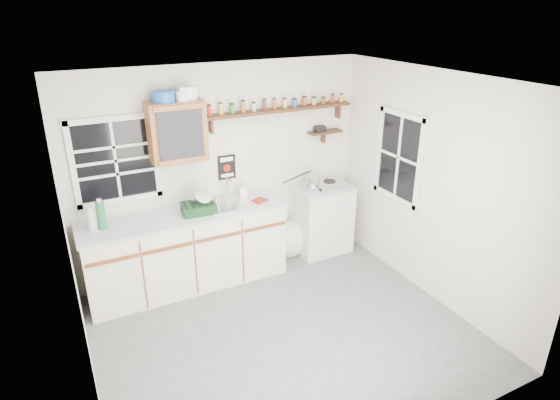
% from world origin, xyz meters
% --- Properties ---
extents(room, '(3.64, 3.24, 2.54)m').
position_xyz_m(room, '(0.00, 0.00, 1.25)').
color(room, '#4E4E50').
rests_on(room, ground).
extents(main_cabinet, '(2.31, 0.63, 0.92)m').
position_xyz_m(main_cabinet, '(-0.58, 1.30, 0.46)').
color(main_cabinet, beige).
rests_on(main_cabinet, floor).
extents(right_cabinet, '(0.73, 0.57, 0.91)m').
position_xyz_m(right_cabinet, '(1.25, 1.32, 0.46)').
color(right_cabinet, beige).
rests_on(right_cabinet, floor).
extents(sink, '(0.52, 0.44, 0.29)m').
position_xyz_m(sink, '(-0.05, 1.30, 0.93)').
color(sink, silver).
rests_on(sink, main_cabinet).
extents(upper_cabinet, '(0.60, 0.32, 0.65)m').
position_xyz_m(upper_cabinet, '(-0.55, 1.44, 1.82)').
color(upper_cabinet, brown).
rests_on(upper_cabinet, wall_back).
extents(upper_cabinet_clutter, '(0.45, 0.24, 0.14)m').
position_xyz_m(upper_cabinet_clutter, '(-0.55, 1.44, 2.21)').
color(upper_cabinet_clutter, '#1B4FB0').
rests_on(upper_cabinet_clutter, upper_cabinet).
extents(spice_shelf, '(1.91, 0.18, 0.35)m').
position_xyz_m(spice_shelf, '(0.72, 1.51, 1.93)').
color(spice_shelf, black).
rests_on(spice_shelf, wall_back).
extents(secondary_shelf, '(0.45, 0.16, 0.24)m').
position_xyz_m(secondary_shelf, '(1.36, 1.52, 1.58)').
color(secondary_shelf, black).
rests_on(secondary_shelf, wall_back).
extents(warning_sign, '(0.22, 0.02, 0.30)m').
position_xyz_m(warning_sign, '(0.05, 1.59, 1.28)').
color(warning_sign, black).
rests_on(warning_sign, wall_back).
extents(window_back, '(0.93, 0.03, 0.98)m').
position_xyz_m(window_back, '(-1.20, 1.59, 1.55)').
color(window_back, black).
rests_on(window_back, wall_back).
extents(window_right, '(0.03, 0.78, 1.08)m').
position_xyz_m(window_right, '(1.79, 0.55, 1.45)').
color(window_right, black).
rests_on(window_right, wall_back).
extents(water_bottles, '(0.19, 0.10, 0.33)m').
position_xyz_m(water_bottles, '(-1.49, 1.32, 1.06)').
color(water_bottles, '#A2B7BE').
rests_on(water_bottles, main_cabinet).
extents(dish_rack, '(0.39, 0.31, 0.28)m').
position_xyz_m(dish_rack, '(-0.42, 1.25, 1.01)').
color(dish_rack, black).
rests_on(dish_rack, main_cabinet).
extents(soap_bottle, '(0.12, 0.12, 0.20)m').
position_xyz_m(soap_bottle, '(0.19, 1.43, 1.02)').
color(soap_bottle, silver).
rests_on(soap_bottle, main_cabinet).
extents(rag, '(0.20, 0.19, 0.02)m').
position_xyz_m(rag, '(0.31, 1.23, 0.93)').
color(rag, maroon).
rests_on(rag, main_cabinet).
extents(hotplate, '(0.54, 0.33, 0.07)m').
position_xyz_m(hotplate, '(1.21, 1.30, 0.94)').
color(hotplate, silver).
rests_on(hotplate, right_cabinet).
extents(saucepan, '(0.43, 0.27, 0.19)m').
position_xyz_m(saucepan, '(1.08, 1.31, 1.03)').
color(saucepan, silver).
rests_on(saucepan, hotplate).
extents(trash_bag, '(0.45, 0.41, 0.51)m').
position_xyz_m(trash_bag, '(0.80, 1.40, 0.22)').
color(trash_bag, silver).
rests_on(trash_bag, floor).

